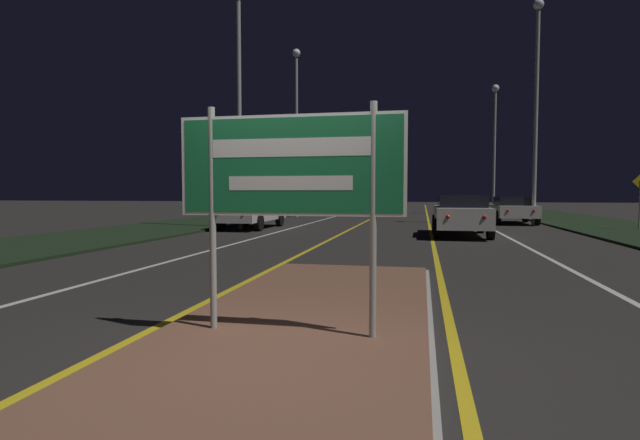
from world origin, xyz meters
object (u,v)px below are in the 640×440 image
(streetlight_right_near, at_px, (537,90))
(car_receding_0, at_px, (461,214))
(streetlight_right_far, at_px, (495,133))
(warning_sign, at_px, (640,196))
(car_approaching_0, at_px, (252,210))
(streetlight_left_near, at_px, (239,75))
(car_receding_1, at_px, (513,209))
(streetlight_left_far, at_px, (296,114))
(highway_sign, at_px, (290,174))

(streetlight_right_near, distance_m, car_receding_0, 9.29)
(streetlight_right_far, bearing_deg, warning_sign, -76.81)
(car_approaching_0, bearing_deg, streetlight_left_near, -115.59)
(streetlight_right_far, distance_m, car_receding_1, 11.72)
(streetlight_left_far, xyz_separation_m, streetlight_right_far, (12.63, 6.36, -0.76))
(car_receding_0, relative_size, car_approaching_0, 0.96)
(streetlight_right_near, xyz_separation_m, car_approaching_0, (-12.29, -4.30, -5.49))
(streetlight_right_near, bearing_deg, streetlight_left_near, -158.55)
(highway_sign, height_order, streetlight_left_near, streetlight_left_near)
(highway_sign, height_order, car_approaching_0, highway_sign)
(streetlight_right_near, xyz_separation_m, car_receding_0, (-3.76, -6.47, -5.50))
(streetlight_right_near, xyz_separation_m, car_receding_1, (-0.70, 1.36, -5.55))
(streetlight_left_far, height_order, car_receding_0, streetlight_left_far)
(streetlight_right_far, bearing_deg, car_approaching_0, -126.59)
(car_receding_1, bearing_deg, car_approaching_0, -153.94)
(streetlight_left_far, bearing_deg, streetlight_left_near, -88.71)
(streetlight_left_far, relative_size, car_receding_1, 2.39)
(streetlight_left_near, bearing_deg, highway_sign, -67.49)
(streetlight_right_far, xyz_separation_m, car_approaching_0, (-12.08, -16.27, -4.91))
(highway_sign, relative_size, streetlight_right_near, 0.23)
(streetlight_right_near, xyz_separation_m, streetlight_right_far, (-0.22, 11.97, -0.58))
(streetlight_left_far, distance_m, car_approaching_0, 11.43)
(highway_sign, height_order, streetlight_right_far, streetlight_right_far)
(streetlight_left_far, relative_size, car_approaching_0, 2.15)
(streetlight_right_near, relative_size, warning_sign, 4.73)
(streetlight_right_near, height_order, streetlight_right_far, streetlight_right_near)
(streetlight_left_near, xyz_separation_m, warning_sign, (15.90, 1.93, -4.98))
(highway_sign, height_order, streetlight_right_near, streetlight_right_near)
(streetlight_left_near, relative_size, warning_sign, 4.58)
(streetlight_right_near, bearing_deg, streetlight_left_far, 156.41)
(streetlight_right_far, relative_size, car_receding_1, 2.07)
(car_receding_1, bearing_deg, warning_sign, -47.63)
(streetlight_left_far, height_order, streetlight_right_near, streetlight_left_far)
(streetlight_left_near, height_order, car_receding_1, streetlight_left_near)
(highway_sign, distance_m, car_receding_0, 13.73)
(highway_sign, xyz_separation_m, streetlight_left_near, (-6.20, 14.96, 4.66))
(car_receding_0, height_order, warning_sign, warning_sign)
(car_receding_1, distance_m, car_approaching_0, 12.90)
(highway_sign, bearing_deg, streetlight_left_near, 112.51)
(streetlight_left_far, relative_size, car_receding_0, 2.25)
(highway_sign, distance_m, streetlight_right_far, 32.71)
(streetlight_left_near, xyz_separation_m, streetlight_right_far, (12.39, 16.92, -0.69))
(streetlight_right_far, height_order, car_receding_0, streetlight_right_far)
(streetlight_right_far, relative_size, warning_sign, 4.12)
(streetlight_left_far, xyz_separation_m, car_receding_0, (9.08, -12.08, -5.67))
(streetlight_left_near, xyz_separation_m, streetlight_right_near, (12.60, 4.95, -0.11))
(car_approaching_0, xyz_separation_m, warning_sign, (15.59, 1.28, 0.61))
(car_receding_0, relative_size, warning_sign, 2.11)
(streetlight_right_near, bearing_deg, car_receding_1, 117.29)
(streetlight_left_near, xyz_separation_m, car_approaching_0, (0.31, 0.65, -5.60))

